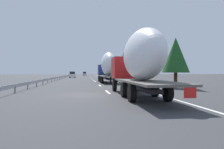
# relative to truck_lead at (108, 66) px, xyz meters

# --- Properties ---
(ground_plane) EXTENTS (260.00, 260.00, 0.00)m
(ground_plane) POSITION_rel_truck_lead_xyz_m (21.65, 3.60, -2.72)
(ground_plane) COLOR #38383A
(lane_stripe_0) EXTENTS (3.20, 0.20, 0.01)m
(lane_stripe_0) POSITION_rel_truck_lead_xyz_m (-16.35, 1.80, -2.71)
(lane_stripe_0) COLOR white
(lane_stripe_0) RESTS_ON ground_plane
(lane_stripe_1) EXTENTS (3.20, 0.20, 0.01)m
(lane_stripe_1) POSITION_rel_truck_lead_xyz_m (-7.03, 1.80, -2.71)
(lane_stripe_1) COLOR white
(lane_stripe_1) RESTS_ON ground_plane
(lane_stripe_2) EXTENTS (3.20, 0.20, 0.01)m
(lane_stripe_2) POSITION_rel_truck_lead_xyz_m (5.18, 1.80, -2.71)
(lane_stripe_2) COLOR white
(lane_stripe_2) RESTS_ON ground_plane
(lane_stripe_3) EXTENTS (3.20, 0.20, 0.01)m
(lane_stripe_3) POSITION_rel_truck_lead_xyz_m (9.36, 1.80, -2.71)
(lane_stripe_3) COLOR white
(lane_stripe_3) RESTS_ON ground_plane
(lane_stripe_4) EXTENTS (3.20, 0.20, 0.01)m
(lane_stripe_4) POSITION_rel_truck_lead_xyz_m (20.08, 1.80, -2.71)
(lane_stripe_4) COLOR white
(lane_stripe_4) RESTS_ON ground_plane
(lane_stripe_5) EXTENTS (3.20, 0.20, 0.01)m
(lane_stripe_5) POSITION_rel_truck_lead_xyz_m (37.22, 1.80, -2.71)
(lane_stripe_5) COLOR white
(lane_stripe_5) RESTS_ON ground_plane
(lane_stripe_6) EXTENTS (3.20, 0.20, 0.01)m
(lane_stripe_6) POSITION_rel_truck_lead_xyz_m (36.11, 1.80, -2.71)
(lane_stripe_6) COLOR white
(lane_stripe_6) RESTS_ON ground_plane
(edge_line_right) EXTENTS (110.00, 0.20, 0.01)m
(edge_line_right) POSITION_rel_truck_lead_xyz_m (26.65, -1.90, -2.71)
(edge_line_right) COLOR white
(edge_line_right) RESTS_ON ground_plane
(truck_lead) EXTENTS (12.68, 2.55, 4.92)m
(truck_lead) POSITION_rel_truck_lead_xyz_m (0.00, 0.00, 0.00)
(truck_lead) COLOR navy
(truck_lead) RESTS_ON ground_plane
(truck_trailing) EXTENTS (13.11, 2.55, 4.57)m
(truck_trailing) POSITION_rel_truck_lead_xyz_m (-20.16, -0.00, -0.15)
(truck_trailing) COLOR #B21919
(truck_trailing) RESTS_ON ground_plane
(car_white_van) EXTENTS (4.01, 1.83, 1.94)m
(car_white_van) POSITION_rel_truck_lead_xyz_m (33.40, 7.50, -1.75)
(car_white_van) COLOR white
(car_white_van) RESTS_ON ground_plane
(car_silver_hatch) EXTENTS (4.73, 1.77, 1.99)m
(car_silver_hatch) POSITION_rel_truck_lead_xyz_m (75.59, 3.62, -1.73)
(car_silver_hatch) COLOR #ADB2B7
(car_silver_hatch) RESTS_ON ground_plane
(road_sign) EXTENTS (0.10, 0.90, 2.95)m
(road_sign) POSITION_rel_truck_lead_xyz_m (15.63, -3.10, -0.67)
(road_sign) COLOR gray
(road_sign) RESTS_ON ground_plane
(tree_0) EXTENTS (2.66, 2.66, 6.53)m
(tree_0) POSITION_rel_truck_lead_xyz_m (59.74, -8.75, 1.48)
(tree_0) COLOR #472D19
(tree_0) RESTS_ON ground_plane
(tree_1) EXTENTS (2.99, 2.99, 5.56)m
(tree_1) POSITION_rel_truck_lead_xyz_m (-12.68, -6.11, 0.89)
(tree_1) COLOR #472D19
(tree_1) RESTS_ON ground_plane
(tree_2) EXTENTS (3.67, 3.67, 7.07)m
(tree_2) POSITION_rel_truck_lead_xyz_m (19.00, -6.31, 1.44)
(tree_2) COLOR #472D19
(tree_2) RESTS_ON ground_plane
(tree_3) EXTENTS (3.62, 3.62, 6.19)m
(tree_3) POSITION_rel_truck_lead_xyz_m (9.99, -8.65, 1.32)
(tree_3) COLOR #472D19
(tree_3) RESTS_ON ground_plane
(tree_4) EXTENTS (3.31, 3.31, 6.73)m
(tree_4) POSITION_rel_truck_lead_xyz_m (56.53, -6.70, 1.28)
(tree_4) COLOR #472D19
(tree_4) RESTS_ON ground_plane
(guardrail_median) EXTENTS (94.00, 0.10, 0.76)m
(guardrail_median) POSITION_rel_truck_lead_xyz_m (24.65, 9.60, -2.14)
(guardrail_median) COLOR #9EA0A5
(guardrail_median) RESTS_ON ground_plane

